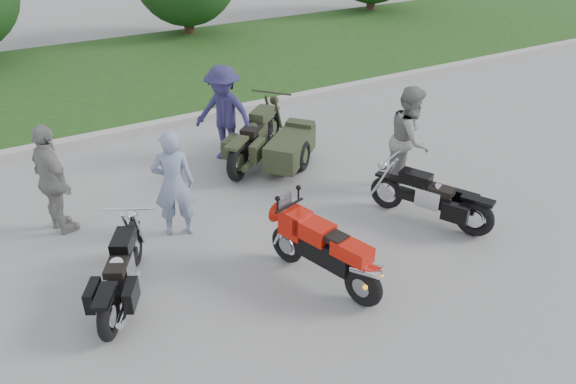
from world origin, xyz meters
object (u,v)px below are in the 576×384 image
cruiser_sidecar (275,145)px  person_stripe (174,184)px  sportbike_red (326,250)px  person_denim (224,114)px  cruiser_left (121,276)px  cruiser_right (435,200)px  person_back (53,180)px  person_grey (410,139)px

cruiser_sidecar → person_stripe: person_stripe is taller
sportbike_red → person_denim: person_denim is taller
person_stripe → cruiser_left: bearing=65.7°
person_stripe → person_denim: size_ratio=0.92×
sportbike_red → cruiser_sidecar: 3.75m
cruiser_left → cruiser_sidecar: size_ratio=0.87×
person_stripe → person_denim: person_denim is taller
cruiser_left → person_denim: (3.02, 3.36, 0.55)m
cruiser_left → cruiser_right: bearing=21.8°
sportbike_red → person_back: 4.39m
cruiser_sidecar → person_grey: person_grey is taller
person_stripe → person_back: 1.89m
cruiser_sidecar → person_grey: size_ratio=1.14×
cruiser_left → cruiser_sidecar: cruiser_sidecar is taller
person_denim → cruiser_right: bearing=-10.2°
cruiser_right → person_grey: 1.34m
cruiser_right → cruiser_sidecar: 3.37m
person_denim → cruiser_left: bearing=-78.6°
cruiser_left → person_grey: (5.36, 0.60, 0.55)m
cruiser_sidecar → person_back: size_ratio=1.20×
sportbike_red → person_grey: bearing=13.3°
cruiser_left → cruiser_right: cruiser_right is taller
person_grey → person_denim: (-2.35, 2.76, -0.00)m
cruiser_left → cruiser_right: size_ratio=0.97×
sportbike_red → cruiser_sidecar: cruiser_sidecar is taller
person_grey → cruiser_sidecar: bearing=91.2°
cruiser_right → cruiser_sidecar: cruiser_sidecar is taller
person_denim → person_grey: bearing=3.7°
cruiser_sidecar → person_grey: (1.65, -1.96, 0.51)m
person_grey → person_back: size_ratio=1.06×
person_denim → person_back: person_denim is taller
cruiser_sidecar → person_back: 4.13m
person_grey → person_back: (-5.74, 1.63, -0.05)m
cruiser_sidecar → person_grey: 2.61m
sportbike_red → cruiser_left: sportbike_red is taller
cruiser_right → person_grey: (0.39, 1.16, 0.55)m
cruiser_left → cruiser_right: (4.98, -0.56, 0.01)m
cruiser_right → person_stripe: bearing=128.4°
person_stripe → person_denim: bearing=-109.5°
sportbike_red → person_grey: person_grey is taller
sportbike_red → cruiser_sidecar: size_ratio=0.89×
sportbike_red → cruiser_right: (2.41, 0.45, -0.13)m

